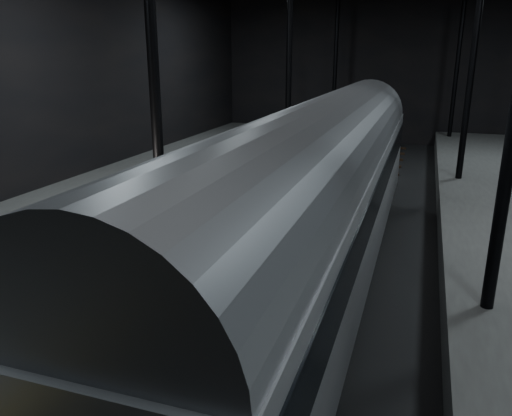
% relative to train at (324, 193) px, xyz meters
% --- Properties ---
extents(ground, '(44.00, 44.00, 0.00)m').
position_rel_train_xyz_m(ground, '(0.00, 2.69, -2.79)').
color(ground, black).
rests_on(ground, ground).
extents(platform_left, '(9.00, 43.80, 1.00)m').
position_rel_train_xyz_m(platform_left, '(-7.50, 2.69, -2.29)').
color(platform_left, '#4A4A47').
rests_on(platform_left, ground).
extents(tactile_strip, '(0.50, 43.80, 0.01)m').
position_rel_train_xyz_m(tactile_strip, '(-3.25, 2.69, -1.79)').
color(tactile_strip, brown).
rests_on(tactile_strip, platform_left).
extents(track, '(2.40, 43.00, 0.24)m').
position_rel_train_xyz_m(track, '(0.00, 2.69, -2.72)').
color(track, '#3F3328').
rests_on(track, ground).
extents(train, '(2.81, 18.71, 5.00)m').
position_rel_train_xyz_m(train, '(0.00, 0.00, 0.00)').
color(train, '#9DA0A5').
rests_on(train, ground).
extents(woman, '(0.79, 0.67, 1.85)m').
position_rel_train_xyz_m(woman, '(-4.58, -0.16, -0.87)').
color(woman, '#918059').
rests_on(woman, platform_left).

